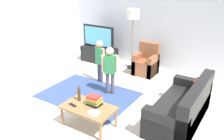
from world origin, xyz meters
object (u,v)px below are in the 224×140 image
Objects in this scene: couch at (184,109)px; child_near_tv at (100,58)px; tv at (98,37)px; armchair at (146,64)px; plate at (94,113)px; bottle at (79,94)px; book_stack at (94,101)px; tv_stand at (99,55)px; floor_lamp at (133,17)px; coffee_table at (88,109)px; child_center at (110,66)px; tv_remote at (73,105)px.

couch is 2.58m from child_near_tv.
tv is 0.97× the size of child_near_tv.
plate is (0.42, -3.07, 0.13)m from armchair.
book_stack is at bearing 3.38° from bottle.
tv_stand is at bearing 124.17° from book_stack.
child_near_tv is at bearing -52.68° from tv.
bottle is 1.46× the size of plate.
coffee_table is at bearing -76.07° from floor_lamp.
armchair reaches higher than bottle.
plate is (2.12, -3.11, 0.18)m from tv_stand.
tv is at bearing 132.71° from child_center.
tv is at bearing 127.32° from child_near_tv.
bottle is (-1.77, -1.00, 0.27)m from couch.
floor_lamp is 1.78× the size of coffee_table.
armchair is 4.09× the size of plate.
book_stack is (0.05, 0.12, 0.14)m from coffee_table.
couch is (3.37, -1.89, 0.05)m from tv_stand.
child_near_tv is 3.53× the size of bottle.
armchair is 3.10m from plate.
floor_lamp is at bearing 161.88° from armchair.
child_near_tv is at bearing 122.54° from plate.
child_near_tv reaches higher than coffee_table.
armchair is 1.39m from floor_lamp.
floor_lamp is (1.12, 0.17, 0.70)m from tv.
floor_lamp is 3.30m from book_stack.
coffee_table is at bearing -57.40° from tv.
tv is at bearing 122.60° from coffee_table.
child_near_tv reaches higher than bottle.
tv_stand is at bearing 118.95° from bottle.
book_stack is (-1.42, -0.98, 0.22)m from couch.
child_center reaches higher than bottle.
tv reaches higher than bottle.
plate reaches higher than coffee_table.
tv_stand is 1.57m from child_near_tv.
couch is 1.92m from child_center.
child_center is 6.88× the size of tv_remote.
child_near_tv is (-0.21, -1.36, -0.86)m from floor_lamp.
floor_lamp is 3.48m from tv_remote.
armchair reaches higher than book_stack.
tv_stand is at bearing 126.84° from child_near_tv.
floor_lamp is 1.52× the size of child_center.
floor_lamp is at bearing 98.96° from bottle.
tv_stand is at bearing 90.00° from tv.
tv is at bearing 124.37° from book_stack.
child_near_tv is 1.97m from book_stack.
armchair is 2.86m from bottle.
child_center is at bearing 109.97° from book_stack.
child_center is at bearing -47.65° from tv_stand.
child_near_tv reaches higher than tv_stand.
child_center is 1.43m from coffee_table.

